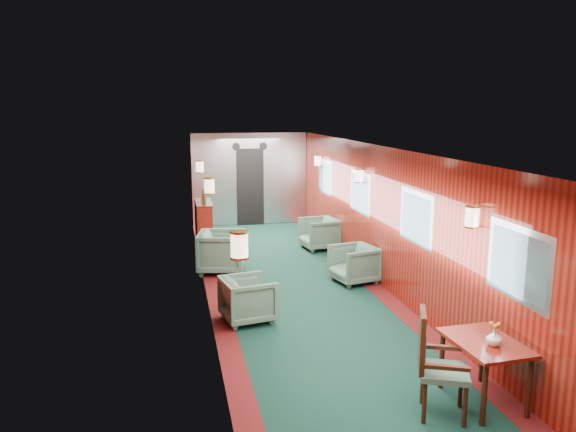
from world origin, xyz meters
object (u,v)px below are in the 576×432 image
object	(u,v)px
armchair_left_far	(222,252)
armchair_right_far	(319,234)
dining_table	(485,351)
side_chair	(434,359)
armchair_left_near	(248,299)
armchair_right_near	(354,264)
credenza	(204,224)

from	to	relation	value
armchair_left_far	armchair_right_far	xyz separation A→B (m)	(2.23, 1.32, -0.05)
dining_table	side_chair	xyz separation A→B (m)	(-0.62, -0.11, 0.02)
dining_table	armchair_right_far	distance (m)	6.61
armchair_left_near	armchair_left_far	world-z (taller)	armchair_left_far
side_chair	armchair_left_far	world-z (taller)	side_chair
dining_table	armchair_right_far	size ratio (longest dim) A/B	1.26
dining_table	armchair_right_near	size ratio (longest dim) A/B	1.30
credenza	armchair_right_near	size ratio (longest dim) A/B	1.77
armchair_left_far	armchair_right_far	bearing A→B (deg)	-47.90
credenza	armchair_right_near	bearing A→B (deg)	-52.01
dining_table	armchair_left_far	bearing A→B (deg)	109.42
dining_table	armchair_right_near	xyz separation A→B (m)	(-0.02, 4.19, -0.24)
side_chair	armchair_left_near	size ratio (longest dim) A/B	1.51
dining_table	armchair_right_far	xyz separation A→B (m)	(-0.01, 6.61, -0.23)
side_chair	armchair_right_far	size ratio (longest dim) A/B	1.44
dining_table	armchair_left_near	bearing A→B (deg)	123.62
armchair_left_near	armchair_left_far	bearing A→B (deg)	-7.61
side_chair	credenza	distance (m)	7.63
armchair_left_far	armchair_right_far	world-z (taller)	armchair_left_far
credenza	armchair_left_near	world-z (taller)	credenza
armchair_right_near	armchair_left_far	bearing A→B (deg)	-128.94
credenza	armchair_left_near	size ratio (longest dim) A/B	1.79
armchair_right_near	armchair_right_far	distance (m)	2.42
side_chair	armchair_left_far	bearing A→B (deg)	129.28
dining_table	credenza	world-z (taller)	credenza
armchair_left_far	armchair_right_near	xyz separation A→B (m)	(2.22, -1.10, -0.06)
dining_table	armchair_left_near	xyz separation A→B (m)	(-2.09, 2.76, -0.25)
armchair_left_far	armchair_right_near	world-z (taller)	armchair_left_far
side_chair	credenza	bearing A→B (deg)	126.46
dining_table	armchair_right_far	world-z (taller)	armchair_right_far
armchair_right_far	dining_table	bearing A→B (deg)	-7.53
armchair_left_far	dining_table	bearing A→B (deg)	-145.64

